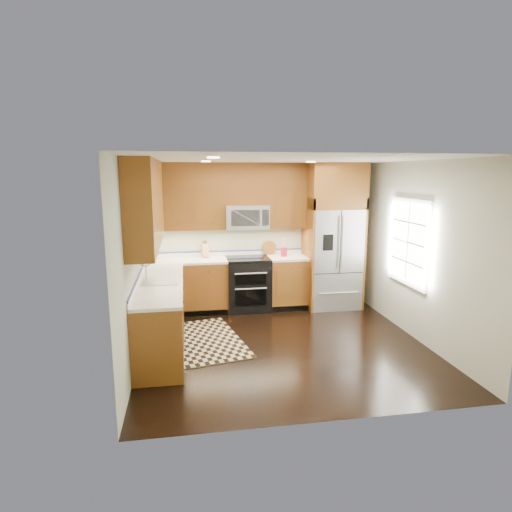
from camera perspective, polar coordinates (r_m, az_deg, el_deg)
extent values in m
plane|color=black|center=(6.31, 3.52, -11.58)|extent=(4.00, 4.00, 0.00)
cube|color=#ACB3A1|center=(7.87, 0.36, 2.81)|extent=(4.00, 0.02, 2.60)
cube|color=#ACB3A1|center=(5.82, -15.87, -0.54)|extent=(0.02, 4.00, 2.60)
cube|color=#ACB3A1|center=(6.68, 20.63, 0.62)|extent=(0.02, 4.00, 2.60)
cube|color=white|center=(6.82, 19.71, 1.74)|extent=(0.04, 1.10, 1.30)
cube|color=white|center=(6.82, 19.63, 1.74)|extent=(0.02, 0.95, 1.15)
cube|color=brown|center=(7.63, -9.05, -4.10)|extent=(1.37, 0.60, 0.90)
cube|color=brown|center=(7.85, 4.26, -3.57)|extent=(0.72, 0.60, 0.90)
cube|color=brown|center=(6.21, -12.48, -7.79)|extent=(0.60, 2.40, 0.90)
cube|color=white|center=(7.56, -3.55, -0.47)|extent=(2.85, 0.62, 0.04)
cube|color=white|center=(6.07, -12.67, -3.59)|extent=(0.62, 2.40, 0.04)
cube|color=brown|center=(7.57, -3.74, 6.46)|extent=(2.85, 0.33, 0.75)
cube|color=brown|center=(5.93, -14.34, 4.88)|extent=(0.33, 2.40, 0.75)
cube|color=brown|center=(7.55, -3.79, 10.82)|extent=(2.85, 0.33, 0.40)
cube|color=brown|center=(5.90, -14.61, 10.44)|extent=(0.33, 2.40, 0.40)
cube|color=black|center=(7.68, -1.07, -3.80)|extent=(0.76, 0.64, 0.92)
cube|color=black|center=(7.57, -1.08, -0.32)|extent=(0.76, 0.60, 0.02)
cube|color=black|center=(7.34, -0.71, -3.21)|extent=(0.55, 0.01, 0.18)
cube|color=black|center=(7.42, -0.70, -5.61)|extent=(0.55, 0.01, 0.28)
cylinder|color=#B2B2B7|center=(7.29, -0.68, -2.34)|extent=(0.55, 0.02, 0.02)
cylinder|color=#B2B2B7|center=(7.35, -0.67, -4.39)|extent=(0.55, 0.02, 0.02)
cube|color=#B2B2B7|center=(7.59, -1.24, 5.24)|extent=(0.76, 0.40, 0.42)
cube|color=black|center=(7.39, -1.41, 5.09)|extent=(0.50, 0.01, 0.28)
cube|color=#B2B2B7|center=(7.91, 10.14, -0.26)|extent=(0.90, 0.74, 1.80)
cube|color=black|center=(7.51, 11.18, 1.81)|extent=(0.01, 0.01, 1.08)
cube|color=black|center=(7.43, 9.59, 1.78)|extent=(0.18, 0.01, 0.28)
cube|color=brown|center=(7.75, 6.89, 0.36)|extent=(0.04, 0.74, 2.00)
cube|color=brown|center=(8.06, 13.31, 0.55)|extent=(0.04, 0.74, 2.00)
cube|color=brown|center=(7.77, 10.46, 9.19)|extent=(0.98, 0.74, 0.80)
cube|color=#B2B2B7|center=(6.07, -12.68, -3.31)|extent=(0.50, 0.42, 0.02)
cylinder|color=#B2B2B7|center=(6.27, -14.45, -1.72)|extent=(0.02, 0.02, 0.28)
torus|color=#B2B2B7|center=(6.16, -14.58, -0.61)|extent=(0.18, 0.02, 0.18)
cube|color=black|center=(6.45, -6.93, -11.07)|extent=(1.33, 1.86, 0.01)
cube|color=tan|center=(7.71, -6.83, 0.74)|extent=(0.14, 0.17, 0.23)
cylinder|color=#B41635|center=(7.74, 3.73, 0.55)|extent=(0.15, 0.15, 0.16)
cylinder|color=brown|center=(7.90, 1.79, 0.26)|extent=(0.29, 0.29, 0.02)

